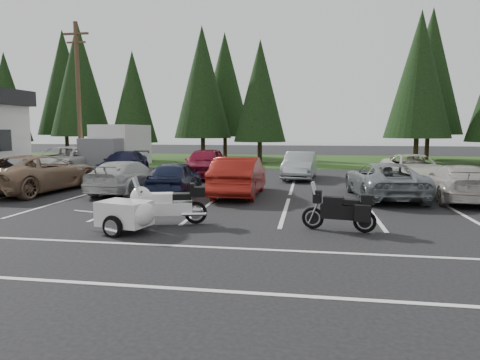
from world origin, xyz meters
name	(u,v)px	position (x,y,z in m)	size (l,w,h in m)	color
ground	(179,214)	(0.00, 0.00, 0.00)	(120.00, 120.00, 0.00)	black
grass_strip	(263,160)	(0.00, 24.00, 0.01)	(80.00, 16.00, 0.01)	#233C13
lake_water	(310,147)	(4.00, 55.00, 0.00)	(70.00, 50.00, 0.02)	slate
utility_pole	(78,95)	(-10.00, 12.00, 4.70)	(1.60, 0.26, 9.00)	#473321
box_truck	(115,148)	(-8.00, 12.50, 1.45)	(2.40, 5.60, 2.90)	silver
stall_markings	(196,203)	(0.00, 2.00, 0.00)	(32.00, 16.00, 0.01)	silver
conifer_1	(6,97)	(-22.00, 21.20, 5.39)	(3.96, 3.96, 9.22)	#332316
conifer_2	(79,79)	(-16.00, 22.80, 6.95)	(5.10, 5.10, 11.89)	#332316
conifer_3	(133,97)	(-10.50, 21.40, 5.27)	(3.87, 3.87, 9.02)	#332316
conifer_4	(202,82)	(-5.00, 22.90, 6.53)	(4.80, 4.80, 11.17)	#332316
conifer_5	(260,91)	(0.00, 21.60, 5.63)	(4.14, 4.14, 9.63)	#332316
conifer_6	(419,75)	(12.00, 22.10, 6.71)	(4.93, 4.93, 11.48)	#332316
conifer_back_a	(64,83)	(-20.00, 27.00, 7.19)	(5.28, 5.28, 12.30)	#332316
conifer_back_b	(225,85)	(-4.00, 27.50, 6.77)	(4.97, 4.97, 11.58)	#332316
conifer_back_c	(431,72)	(14.00, 26.80, 7.49)	(5.50, 5.50, 12.81)	#332316
car_near_2	(38,173)	(-7.25, 3.73, 0.78)	(2.59, 5.62, 1.56)	#88694F
car_near_3	(127,177)	(-3.47, 4.07, 0.66)	(1.86, 4.57, 1.33)	#BDBCBB
car_near_4	(175,178)	(-1.33, 3.86, 0.68)	(1.61, 4.00, 1.36)	#151C36
car_near_5	(239,176)	(1.21, 4.04, 0.77)	(1.63, 4.66, 1.54)	maroon
car_near_6	(384,180)	(6.74, 4.26, 0.68)	(2.26, 4.90, 1.36)	slate
car_near_7	(458,183)	(9.33, 4.07, 0.66)	(1.86, 4.58, 1.33)	#B5ADA6
car_far_0	(65,161)	(-9.85, 9.95, 0.82)	(2.73, 5.92, 1.64)	silver
car_far_1	(123,164)	(-6.50, 10.36, 0.68)	(1.91, 4.70, 1.36)	#161737
car_far_2	(205,163)	(-1.64, 9.99, 0.81)	(1.90, 4.73, 1.61)	maroon
car_far_3	(300,165)	(3.45, 10.29, 0.71)	(1.50, 4.30, 1.42)	gray
car_far_4	(413,168)	(9.01, 9.71, 0.69)	(2.28, 4.95, 1.38)	beige
touring_motorcycle	(166,200)	(0.09, -1.44, 0.68)	(2.47, 0.76, 1.37)	white
cargo_trailer	(124,217)	(-0.62, -2.52, 0.41)	(1.78, 1.00, 0.82)	white
adventure_motorcycle	(339,207)	(4.70, -1.43, 0.63)	(2.08, 0.72, 1.26)	black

